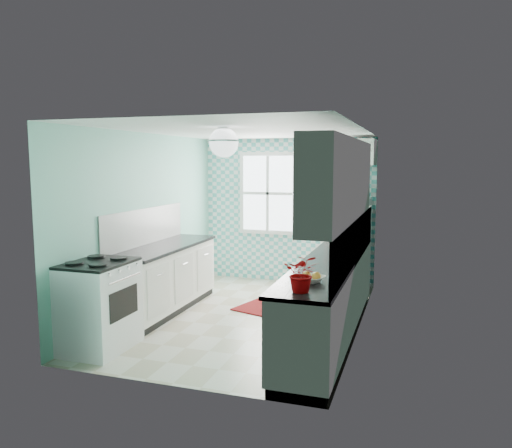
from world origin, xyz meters
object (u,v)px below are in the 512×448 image
(sink, at_px, (342,249))
(potted_plant, at_px, (302,273))
(fruit_bowl, at_px, (311,279))
(microwave, at_px, (349,188))
(stove, at_px, (99,304))
(fridge, at_px, (348,245))
(ceiling_light, at_px, (224,142))

(sink, height_order, potted_plant, sink)
(sink, height_order, fruit_bowl, sink)
(potted_plant, xyz_separation_m, microwave, (-0.09, 3.77, 0.56))
(stove, distance_m, potted_plant, 2.50)
(microwave, bearing_deg, fruit_bowl, 90.58)
(fridge, height_order, stove, fridge)
(fruit_bowl, bearing_deg, ceiling_light, 147.82)
(sink, bearing_deg, microwave, 90.94)
(stove, xyz_separation_m, fruit_bowl, (2.40, 0.05, 0.46))
(stove, bearing_deg, sink, 42.17)
(fridge, height_order, microwave, microwave)
(fridge, bearing_deg, stove, -123.28)
(ceiling_light, distance_m, microwave, 2.91)
(fridge, xyz_separation_m, sink, (0.09, -1.39, 0.16))
(fridge, bearing_deg, microwave, 55.19)
(stove, distance_m, sink, 3.17)
(ceiling_light, xyz_separation_m, sink, (1.20, 1.23, -1.39))
(fruit_bowl, distance_m, potted_plant, 0.42)
(sink, xyz_separation_m, microwave, (-0.09, 1.39, 0.75))
(stove, relative_size, sink, 1.85)
(ceiling_light, distance_m, fridge, 3.24)
(fridge, xyz_separation_m, fruit_bowl, (0.09, -3.37, 0.21))
(sink, xyz_separation_m, fruit_bowl, (-0.00, -1.98, 0.04))
(stove, bearing_deg, potted_plant, -6.22)
(sink, relative_size, microwave, 1.00)
(fridge, distance_m, sink, 1.40)
(fridge, bearing_deg, ceiling_light, -112.23)
(fruit_bowl, bearing_deg, potted_plant, -90.00)
(ceiling_light, xyz_separation_m, fridge, (1.11, 2.62, -1.56))
(ceiling_light, relative_size, fridge, 0.23)
(fridge, bearing_deg, potted_plant, -87.87)
(stove, height_order, potted_plant, potted_plant)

